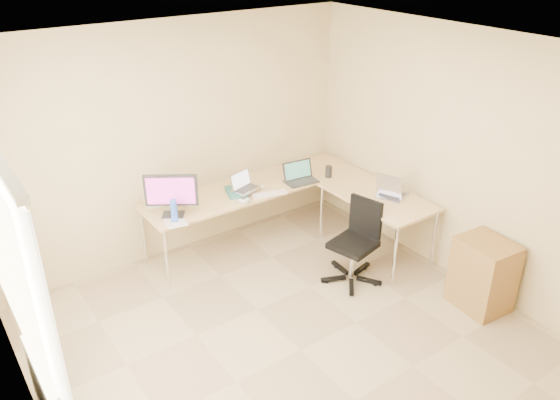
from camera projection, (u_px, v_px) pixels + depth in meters
floor at (301, 350)px, 4.96m from camera, size 4.50×4.50×0.00m
ceiling at (307, 57)px, 3.81m from camera, size 4.50×4.50×0.00m
wall_back at (178, 142)px, 6.03m from camera, size 4.50×0.00×4.50m
wall_left at (23, 321)px, 3.30m from camera, size 0.00×4.50×4.50m
wall_right at (473, 164)px, 5.47m from camera, size 0.00×4.50×4.50m
desk_main at (255, 214)px, 6.53m from camera, size 2.65×0.70×0.73m
desk_return at (375, 224)px, 6.30m from camera, size 0.70×1.30×0.73m
monitor at (171, 195)px, 5.61m from camera, size 0.54×0.44×0.46m
book_stack at (236, 192)px, 6.17m from camera, size 0.27×0.32×0.05m
laptop_center at (246, 182)px, 6.12m from camera, size 0.36×0.32×0.20m
laptop_black at (301, 173)px, 6.40m from camera, size 0.40×0.31×0.24m
keyboard at (269, 194)px, 6.15m from camera, size 0.41×0.21×0.02m
mouse at (262, 187)px, 6.30m from camera, size 0.09×0.07×0.03m
mug at (188, 202)px, 5.90m from camera, size 0.09×0.09×0.08m
cd_stack at (244, 201)px, 5.97m from camera, size 0.15×0.15×0.03m
water_bottle at (174, 211)px, 5.54m from camera, size 0.09×0.09×0.24m
papers at (175, 221)px, 5.60m from camera, size 0.25×0.32×0.01m
white_box at (156, 202)px, 5.91m from camera, size 0.22×0.17×0.08m
desk_fan at (172, 192)px, 5.85m from camera, size 0.28×0.28×0.32m
black_cup at (329, 172)px, 6.56m from camera, size 0.09×0.09×0.14m
laptop_return at (393, 186)px, 6.08m from camera, size 0.45×0.40×0.25m
office_chair at (353, 239)px, 5.74m from camera, size 0.65×0.65×0.90m
cabinet at (483, 275)px, 5.40m from camera, size 0.47×0.56×0.73m
radiator at (47, 393)px, 4.05m from camera, size 0.09×0.80×0.55m
window at (8, 254)px, 3.51m from camera, size 0.10×1.80×1.40m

